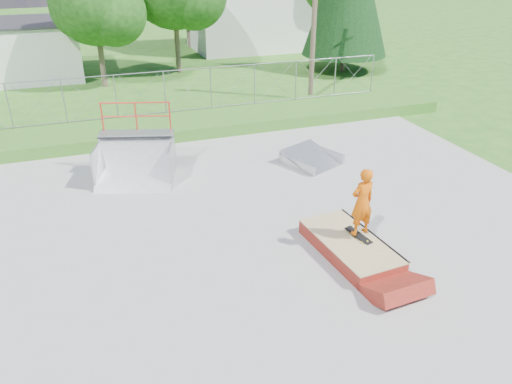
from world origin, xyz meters
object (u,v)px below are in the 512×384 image
Objects in this scene: grind_box at (350,247)px; quarter_pipe at (133,147)px; flat_bank_ramp at (312,158)px; skater at (362,205)px.

grind_box is 1.22× the size of quarter_pipe.
quarter_pipe reaches higher than flat_bank_ramp.
grind_box is 5.68m from flat_bank_ramp.
quarter_pipe reaches higher than grind_box.
quarter_pipe is at bearing 150.43° from flat_bank_ramp.
flat_bank_ramp is at bearing -110.28° from skater.
flat_bank_ramp is 5.69m from skater.
grind_box is 1.15m from skater.
flat_bank_ramp is 0.99× the size of skater.
quarter_pipe is at bearing -59.09° from skater.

